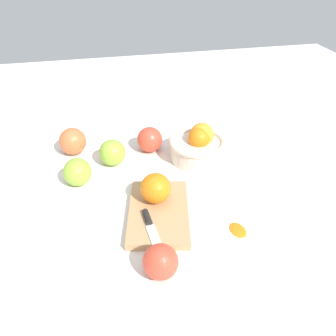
% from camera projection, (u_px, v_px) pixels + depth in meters
% --- Properties ---
extents(ground_plane, '(2.40, 2.40, 0.00)m').
position_uv_depth(ground_plane, '(157.00, 194.00, 0.91)').
color(ground_plane, silver).
extents(bowl, '(0.17, 0.17, 0.11)m').
position_uv_depth(bowl, '(198.00, 145.00, 1.03)').
color(bowl, beige).
rests_on(bowl, ground_plane).
extents(cutting_board, '(0.25, 0.19, 0.02)m').
position_uv_depth(cutting_board, '(159.00, 212.00, 0.84)').
color(cutting_board, tan).
rests_on(cutting_board, ground_plane).
extents(orange_on_board, '(0.07, 0.07, 0.07)m').
position_uv_depth(orange_on_board, '(156.00, 188.00, 0.84)').
color(orange_on_board, orange).
rests_on(orange_on_board, cutting_board).
extents(knife, '(0.16, 0.03, 0.01)m').
position_uv_depth(knife, '(151.00, 228.00, 0.78)').
color(knife, silver).
rests_on(knife, cutting_board).
extents(apple_front_right, '(0.07, 0.07, 0.07)m').
position_uv_depth(apple_front_right, '(160.00, 262.00, 0.69)').
color(apple_front_right, '#D6422D').
rests_on(apple_front_right, ground_plane).
extents(apple_front_left, '(0.08, 0.08, 0.08)m').
position_uv_depth(apple_front_left, '(112.00, 153.00, 1.01)').
color(apple_front_left, '#8EB738').
rests_on(apple_front_left, ground_plane).
extents(apple_mid_left, '(0.08, 0.08, 0.08)m').
position_uv_depth(apple_mid_left, '(150.00, 140.00, 1.07)').
color(apple_mid_left, '#D6422D').
rests_on(apple_mid_left, ground_plane).
extents(apple_front_left_2, '(0.08, 0.08, 0.08)m').
position_uv_depth(apple_front_left_2, '(73.00, 141.00, 1.06)').
color(apple_front_left_2, '#CC6638').
rests_on(apple_front_left_2, ground_plane).
extents(apple_front_left_3, '(0.07, 0.07, 0.07)m').
position_uv_depth(apple_front_left_3, '(77.00, 172.00, 0.93)').
color(apple_front_left_3, '#8EB738').
rests_on(apple_front_left_3, ground_plane).
extents(citrus_peel, '(0.06, 0.04, 0.01)m').
position_uv_depth(citrus_peel, '(238.00, 229.00, 0.80)').
color(citrus_peel, orange).
rests_on(citrus_peel, ground_plane).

